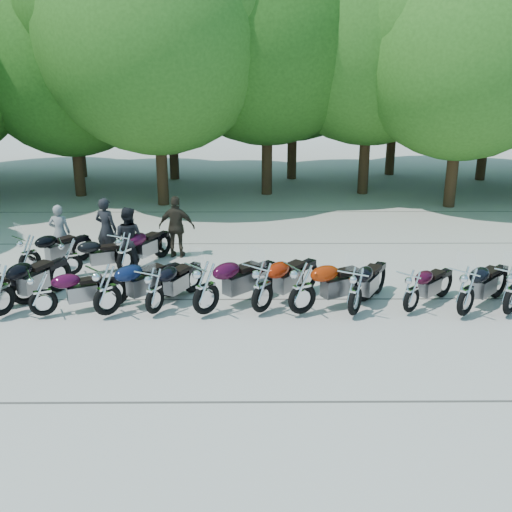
{
  "coord_description": "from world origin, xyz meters",
  "views": [
    {
      "loc": [
        -0.09,
        -11.79,
        5.55
      ],
      "look_at": [
        0.0,
        1.5,
        1.1
      ],
      "focal_mm": 42.0,
      "sensor_mm": 36.0,
      "label": 1
    }
  ],
  "objects_px": {
    "motorcycle_11": "(512,289)",
    "motorcycle_13": "(29,253)",
    "motorcycle_2": "(42,293)",
    "motorcycle_5": "(206,287)",
    "motorcycle_14": "(70,256)",
    "motorcycle_3": "(107,289)",
    "motorcycle_9": "(412,290)",
    "motorcycle_1": "(0,289)",
    "motorcycle_15": "(125,251)",
    "motorcycle_4": "(154,290)",
    "motorcycle_6": "(262,286)",
    "motorcycle_10": "(467,290)",
    "rider_2": "(177,227)",
    "motorcycle_7": "(302,287)",
    "motorcycle_8": "(356,290)",
    "rider_3": "(106,229)",
    "rider_1": "(128,238)"
  },
  "relations": [
    {
      "from": "motorcycle_15",
      "to": "rider_2",
      "type": "xyz_separation_m",
      "value": [
        1.21,
        1.47,
        0.26
      ]
    },
    {
      "from": "motorcycle_15",
      "to": "motorcycle_6",
      "type": "bearing_deg",
      "value": 171.84
    },
    {
      "from": "motorcycle_3",
      "to": "motorcycle_4",
      "type": "height_order",
      "value": "motorcycle_3"
    },
    {
      "from": "rider_2",
      "to": "motorcycle_5",
      "type": "bearing_deg",
      "value": 111.98
    },
    {
      "from": "motorcycle_1",
      "to": "motorcycle_8",
      "type": "xyz_separation_m",
      "value": [
        7.82,
        -0.02,
        -0.05
      ]
    },
    {
      "from": "motorcycle_14",
      "to": "motorcycle_3",
      "type": "bearing_deg",
      "value": -172.43
    },
    {
      "from": "motorcycle_5",
      "to": "motorcycle_11",
      "type": "distance_m",
      "value": 6.76
    },
    {
      "from": "motorcycle_8",
      "to": "motorcycle_5",
      "type": "bearing_deg",
      "value": 28.18
    },
    {
      "from": "motorcycle_9",
      "to": "motorcycle_15",
      "type": "height_order",
      "value": "motorcycle_15"
    },
    {
      "from": "motorcycle_6",
      "to": "motorcycle_11",
      "type": "relative_size",
      "value": 1.06
    },
    {
      "from": "motorcycle_3",
      "to": "rider_1",
      "type": "height_order",
      "value": "rider_1"
    },
    {
      "from": "motorcycle_4",
      "to": "motorcycle_11",
      "type": "relative_size",
      "value": 0.95
    },
    {
      "from": "motorcycle_6",
      "to": "motorcycle_15",
      "type": "distance_m",
      "value": 4.47
    },
    {
      "from": "motorcycle_6",
      "to": "motorcycle_13",
      "type": "bearing_deg",
      "value": 16.09
    },
    {
      "from": "motorcycle_1",
      "to": "motorcycle_4",
      "type": "height_order",
      "value": "motorcycle_1"
    },
    {
      "from": "motorcycle_9",
      "to": "motorcycle_7",
      "type": "bearing_deg",
      "value": 47.38
    },
    {
      "from": "motorcycle_1",
      "to": "rider_1",
      "type": "xyz_separation_m",
      "value": [
        2.19,
        3.24,
        0.17
      ]
    },
    {
      "from": "rider_1",
      "to": "motorcycle_9",
      "type": "bearing_deg",
      "value": 169.18
    },
    {
      "from": "motorcycle_3",
      "to": "motorcycle_10",
      "type": "bearing_deg",
      "value": -135.59
    },
    {
      "from": "motorcycle_2",
      "to": "rider_2",
      "type": "distance_m",
      "value": 4.95
    },
    {
      "from": "motorcycle_6",
      "to": "motorcycle_10",
      "type": "distance_m",
      "value": 4.5
    },
    {
      "from": "motorcycle_10",
      "to": "motorcycle_15",
      "type": "height_order",
      "value": "motorcycle_10"
    },
    {
      "from": "motorcycle_4",
      "to": "motorcycle_13",
      "type": "distance_m",
      "value": 4.54
    },
    {
      "from": "motorcycle_8",
      "to": "motorcycle_13",
      "type": "bearing_deg",
      "value": 10.57
    },
    {
      "from": "motorcycle_3",
      "to": "motorcycle_14",
      "type": "bearing_deg",
      "value": -14.19
    },
    {
      "from": "motorcycle_7",
      "to": "rider_1",
      "type": "xyz_separation_m",
      "value": [
        -4.46,
        3.2,
        0.17
      ]
    },
    {
      "from": "motorcycle_11",
      "to": "motorcycle_13",
      "type": "height_order",
      "value": "motorcycle_11"
    },
    {
      "from": "motorcycle_7",
      "to": "motorcycle_13",
      "type": "bearing_deg",
      "value": 39.45
    },
    {
      "from": "motorcycle_15",
      "to": "rider_2",
      "type": "height_order",
      "value": "rider_2"
    },
    {
      "from": "motorcycle_1",
      "to": "motorcycle_4",
      "type": "distance_m",
      "value": 3.37
    },
    {
      "from": "rider_3",
      "to": "motorcycle_1",
      "type": "bearing_deg",
      "value": 92.14
    },
    {
      "from": "motorcycle_3",
      "to": "rider_1",
      "type": "distance_m",
      "value": 3.25
    },
    {
      "from": "motorcycle_11",
      "to": "motorcycle_13",
      "type": "xyz_separation_m",
      "value": [
        -11.62,
        2.74,
        -0.03
      ]
    },
    {
      "from": "motorcycle_7",
      "to": "rider_1",
      "type": "bearing_deg",
      "value": 24.86
    },
    {
      "from": "motorcycle_6",
      "to": "motorcycle_9",
      "type": "bearing_deg",
      "value": -141.05
    },
    {
      "from": "motorcycle_1",
      "to": "motorcycle_13",
      "type": "xyz_separation_m",
      "value": [
        -0.34,
        2.73,
        -0.07
      ]
    },
    {
      "from": "motorcycle_3",
      "to": "motorcycle_9",
      "type": "bearing_deg",
      "value": -133.86
    },
    {
      "from": "motorcycle_13",
      "to": "motorcycle_15",
      "type": "relative_size",
      "value": 0.97
    },
    {
      "from": "motorcycle_2",
      "to": "motorcycle_10",
      "type": "height_order",
      "value": "motorcycle_10"
    },
    {
      "from": "motorcycle_2",
      "to": "motorcycle_13",
      "type": "bearing_deg",
      "value": -0.2
    },
    {
      "from": "motorcycle_2",
      "to": "motorcycle_5",
      "type": "bearing_deg",
      "value": -114.01
    },
    {
      "from": "motorcycle_3",
      "to": "rider_2",
      "type": "relative_size",
      "value": 1.37
    },
    {
      "from": "motorcycle_8",
      "to": "rider_3",
      "type": "height_order",
      "value": "rider_3"
    },
    {
      "from": "motorcycle_7",
      "to": "motorcycle_14",
      "type": "distance_m",
      "value": 6.4
    },
    {
      "from": "motorcycle_11",
      "to": "motorcycle_2",
      "type": "bearing_deg",
      "value": 41.08
    },
    {
      "from": "motorcycle_6",
      "to": "motorcycle_10",
      "type": "xyz_separation_m",
      "value": [
        4.49,
        -0.22,
        -0.03
      ]
    },
    {
      "from": "motorcycle_13",
      "to": "motorcycle_3",
      "type": "bearing_deg",
      "value": 174.89
    },
    {
      "from": "motorcycle_10",
      "to": "motorcycle_15",
      "type": "distance_m",
      "value": 8.59
    },
    {
      "from": "motorcycle_1",
      "to": "motorcycle_15",
      "type": "relative_size",
      "value": 1.08
    },
    {
      "from": "motorcycle_1",
      "to": "motorcycle_13",
      "type": "distance_m",
      "value": 2.75
    }
  ]
}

